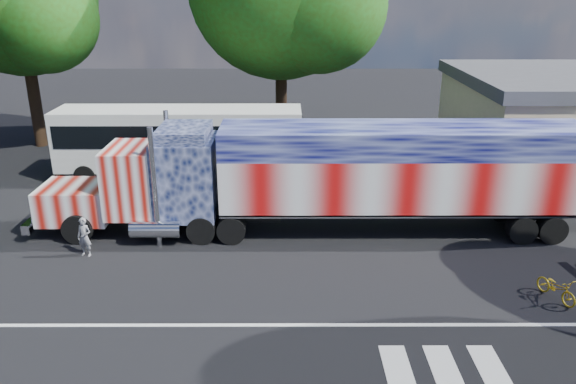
{
  "coord_description": "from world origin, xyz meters",
  "views": [
    {
      "loc": [
        -0.05,
        -16.9,
        9.26
      ],
      "look_at": [
        0.0,
        3.0,
        1.9
      ],
      "focal_mm": 35.0,
      "sensor_mm": 36.0,
      "label": 1
    }
  ],
  "objects_px": {
    "woman": "(84,237)",
    "tree_nw_a": "(21,0)",
    "coach_bus": "(180,142)",
    "semi_truck": "(333,175)",
    "bicycle": "(556,288)"
  },
  "relations": [
    {
      "from": "woman",
      "to": "tree_nw_a",
      "type": "relative_size",
      "value": 0.11
    },
    {
      "from": "coach_bus",
      "to": "woman",
      "type": "bearing_deg",
      "value": -102.36
    },
    {
      "from": "semi_truck",
      "to": "tree_nw_a",
      "type": "distance_m",
      "value": 21.87
    },
    {
      "from": "bicycle",
      "to": "tree_nw_a",
      "type": "relative_size",
      "value": 0.12
    },
    {
      "from": "semi_truck",
      "to": "bicycle",
      "type": "height_order",
      "value": "semi_truck"
    },
    {
      "from": "tree_nw_a",
      "to": "bicycle",
      "type": "bearing_deg",
      "value": -37.63
    },
    {
      "from": "woman",
      "to": "tree_nw_a",
      "type": "distance_m",
      "value": 18.44
    },
    {
      "from": "woman",
      "to": "tree_nw_a",
      "type": "height_order",
      "value": "tree_nw_a"
    },
    {
      "from": "semi_truck",
      "to": "woman",
      "type": "height_order",
      "value": "semi_truck"
    },
    {
      "from": "woman",
      "to": "bicycle",
      "type": "bearing_deg",
      "value": 3.85
    },
    {
      "from": "bicycle",
      "to": "woman",
      "type": "bearing_deg",
      "value": 146.88
    },
    {
      "from": "coach_bus",
      "to": "woman",
      "type": "height_order",
      "value": "coach_bus"
    },
    {
      "from": "bicycle",
      "to": "semi_truck",
      "type": "bearing_deg",
      "value": 119.39
    },
    {
      "from": "bicycle",
      "to": "coach_bus",
      "type": "bearing_deg",
      "value": 116.91
    },
    {
      "from": "woman",
      "to": "bicycle",
      "type": "distance_m",
      "value": 16.01
    }
  ]
}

